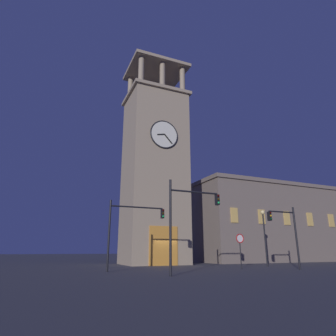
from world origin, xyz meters
name	(u,v)px	position (x,y,z in m)	size (l,w,h in m)	color
ground_plane	(164,266)	(0.00, 0.00, 0.00)	(200.00, 200.00, 0.00)	#424247
clocktower	(155,170)	(0.21, -2.59, 10.93)	(7.40, 6.62, 27.29)	gray
adjacent_wing_building	(267,222)	(-17.53, -3.63, 5.37)	(21.28, 7.76, 10.71)	#75665B
traffic_signal_near	(187,213)	(3.27, 11.92, 3.94)	(3.81, 0.41, 6.09)	black
traffic_signal_mid	(129,223)	(5.75, 6.81, 3.62)	(4.55, 0.41, 5.33)	black
traffic_signal_far	(287,228)	(-6.91, 10.40, 3.37)	(2.89, 0.41, 5.14)	black
street_lamp	(264,227)	(-8.54, 5.79, 3.79)	(0.44, 0.44, 5.48)	black
no_horn_sign	(240,241)	(-3.67, 8.21, 2.27)	(0.78, 0.14, 2.90)	black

